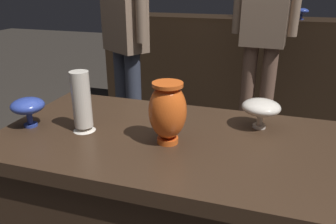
{
  "coord_description": "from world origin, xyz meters",
  "views": [
    {
      "loc": [
        0.31,
        -0.98,
        1.3
      ],
      "look_at": [
        0.01,
        -0.02,
        0.9
      ],
      "focal_mm": 35.23,
      "sensor_mm": 36.0,
      "label": 1
    }
  ],
  "objects_px": {
    "vase_centerpiece": "(168,111)",
    "vase_tall_behind": "(28,106)",
    "vase_right_accent": "(261,108)",
    "shelf_vase_right": "(302,11)",
    "shelf_vase_center": "(241,11)",
    "visitor_center_back": "(264,23)",
    "shelf_vase_far_left": "(135,0)",
    "vase_left_accent": "(82,103)",
    "visitor_near_left": "(125,26)"
  },
  "relations": [
    {
      "from": "vase_centerpiece",
      "to": "vase_tall_behind",
      "type": "relative_size",
      "value": 1.74
    },
    {
      "from": "vase_tall_behind",
      "to": "vase_right_accent",
      "type": "relative_size",
      "value": 0.87
    },
    {
      "from": "shelf_vase_right",
      "to": "vase_tall_behind",
      "type": "bearing_deg",
      "value": -115.16
    },
    {
      "from": "shelf_vase_center",
      "to": "visitor_center_back",
      "type": "bearing_deg",
      "value": -69.23
    },
    {
      "from": "shelf_vase_far_left",
      "to": "visitor_center_back",
      "type": "distance_m",
      "value": 1.42
    },
    {
      "from": "vase_centerpiece",
      "to": "vase_right_accent",
      "type": "bearing_deg",
      "value": 37.04
    },
    {
      "from": "vase_left_accent",
      "to": "vase_right_accent",
      "type": "height_order",
      "value": "vase_left_accent"
    },
    {
      "from": "vase_left_accent",
      "to": "visitor_center_back",
      "type": "distance_m",
      "value": 1.73
    },
    {
      "from": "vase_centerpiece",
      "to": "shelf_vase_right",
      "type": "xyz_separation_m",
      "value": [
        0.51,
        2.17,
        0.15
      ]
    },
    {
      "from": "vase_left_accent",
      "to": "shelf_vase_center",
      "type": "xyz_separation_m",
      "value": [
        0.3,
        2.26,
        0.14
      ]
    },
    {
      "from": "shelf_vase_far_left",
      "to": "shelf_vase_center",
      "type": "distance_m",
      "value": 1.04
    },
    {
      "from": "vase_tall_behind",
      "to": "shelf_vase_center",
      "type": "height_order",
      "value": "shelf_vase_center"
    },
    {
      "from": "shelf_vase_center",
      "to": "visitor_near_left",
      "type": "xyz_separation_m",
      "value": [
        -0.66,
        -1.1,
        -0.03
      ]
    },
    {
      "from": "shelf_vase_right",
      "to": "visitor_center_back",
      "type": "xyz_separation_m",
      "value": [
        -0.28,
        -0.54,
        -0.04
      ]
    },
    {
      "from": "shelf_vase_far_left",
      "to": "shelf_vase_right",
      "type": "xyz_separation_m",
      "value": [
        1.56,
        -0.07,
        -0.06
      ]
    },
    {
      "from": "vase_centerpiece",
      "to": "visitor_near_left",
      "type": "relative_size",
      "value": 0.12
    },
    {
      "from": "shelf_vase_center",
      "to": "vase_left_accent",
      "type": "bearing_deg",
      "value": -97.65
    },
    {
      "from": "shelf_vase_far_left",
      "to": "visitor_near_left",
      "type": "relative_size",
      "value": 0.16
    },
    {
      "from": "vase_left_accent",
      "to": "shelf_vase_center",
      "type": "relative_size",
      "value": 1.33
    },
    {
      "from": "shelf_vase_right",
      "to": "visitor_near_left",
      "type": "height_order",
      "value": "visitor_near_left"
    },
    {
      "from": "visitor_near_left",
      "to": "visitor_center_back",
      "type": "distance_m",
      "value": 1.02
    },
    {
      "from": "vase_tall_behind",
      "to": "shelf_vase_far_left",
      "type": "relative_size",
      "value": 0.44
    },
    {
      "from": "vase_centerpiece",
      "to": "shelf_vase_far_left",
      "type": "bearing_deg",
      "value": 115.16
    },
    {
      "from": "vase_left_accent",
      "to": "visitor_near_left",
      "type": "height_order",
      "value": "visitor_near_left"
    },
    {
      "from": "shelf_vase_right",
      "to": "visitor_center_back",
      "type": "bearing_deg",
      "value": -117.84
    },
    {
      "from": "shelf_vase_far_left",
      "to": "shelf_vase_center",
      "type": "height_order",
      "value": "shelf_vase_far_left"
    },
    {
      "from": "vase_right_accent",
      "to": "shelf_vase_far_left",
      "type": "xyz_separation_m",
      "value": [
        -1.34,
        2.02,
        0.25
      ]
    },
    {
      "from": "vase_tall_behind",
      "to": "vase_left_accent",
      "type": "bearing_deg",
      "value": 7.4
    },
    {
      "from": "shelf_vase_center",
      "to": "shelf_vase_far_left",
      "type": "bearing_deg",
      "value": -178.65
    },
    {
      "from": "vase_left_accent",
      "to": "shelf_vase_far_left",
      "type": "bearing_deg",
      "value": 108.2
    },
    {
      "from": "vase_tall_behind",
      "to": "shelf_vase_right",
      "type": "height_order",
      "value": "shelf_vase_right"
    },
    {
      "from": "vase_tall_behind",
      "to": "shelf_vase_center",
      "type": "bearing_deg",
      "value": 77.37
    },
    {
      "from": "shelf_vase_right",
      "to": "shelf_vase_center",
      "type": "xyz_separation_m",
      "value": [
        -0.52,
        0.09,
        -0.01
      ]
    },
    {
      "from": "vase_tall_behind",
      "to": "vase_centerpiece",
      "type": "bearing_deg",
      "value": 2.98
    },
    {
      "from": "vase_centerpiece",
      "to": "shelf_vase_right",
      "type": "height_order",
      "value": "shelf_vase_right"
    },
    {
      "from": "vase_tall_behind",
      "to": "vase_right_accent",
      "type": "height_order",
      "value": "vase_tall_behind"
    },
    {
      "from": "vase_tall_behind",
      "to": "vase_right_accent",
      "type": "distance_m",
      "value": 0.85
    },
    {
      "from": "vase_centerpiece",
      "to": "shelf_vase_right",
      "type": "bearing_deg",
      "value": 76.83
    },
    {
      "from": "vase_tall_behind",
      "to": "visitor_near_left",
      "type": "distance_m",
      "value": 1.21
    },
    {
      "from": "shelf_vase_far_left",
      "to": "vase_right_accent",
      "type": "bearing_deg",
      "value": -56.55
    },
    {
      "from": "vase_left_accent",
      "to": "shelf_vase_right",
      "type": "distance_m",
      "value": 2.33
    },
    {
      "from": "shelf_vase_far_left",
      "to": "visitor_center_back",
      "type": "relative_size",
      "value": 0.16
    },
    {
      "from": "vase_right_accent",
      "to": "shelf_vase_far_left",
      "type": "relative_size",
      "value": 0.5
    },
    {
      "from": "vase_centerpiece",
      "to": "vase_left_accent",
      "type": "distance_m",
      "value": 0.32
    },
    {
      "from": "shelf_vase_right",
      "to": "visitor_near_left",
      "type": "relative_size",
      "value": 0.06
    },
    {
      "from": "vase_tall_behind",
      "to": "shelf_vase_right",
      "type": "distance_m",
      "value": 2.44
    },
    {
      "from": "vase_centerpiece",
      "to": "vase_left_accent",
      "type": "xyz_separation_m",
      "value": [
        -0.32,
        -0.0,
        -0.01
      ]
    },
    {
      "from": "vase_left_accent",
      "to": "vase_right_accent",
      "type": "xyz_separation_m",
      "value": [
        0.6,
        0.22,
        -0.03
      ]
    },
    {
      "from": "vase_left_accent",
      "to": "visitor_center_back",
      "type": "xyz_separation_m",
      "value": [
        0.54,
        1.64,
        0.11
      ]
    },
    {
      "from": "shelf_vase_right",
      "to": "shelf_vase_center",
      "type": "distance_m",
      "value": 0.53
    }
  ]
}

